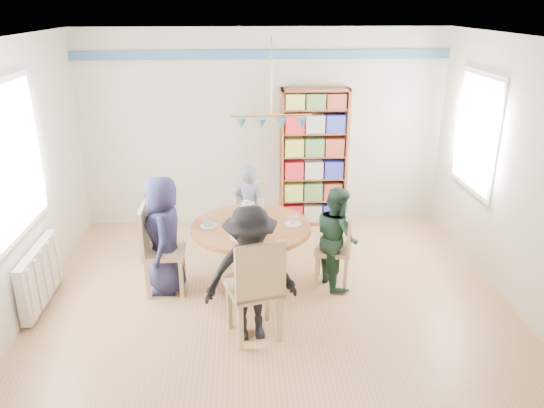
{
  "coord_description": "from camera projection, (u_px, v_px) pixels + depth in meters",
  "views": [
    {
      "loc": [
        -0.3,
        -4.69,
        3.01
      ],
      "look_at": [
        0.0,
        0.4,
        1.05
      ],
      "focal_mm": 35.0,
      "sensor_mm": 36.0,
      "label": 1
    }
  ],
  "objects": [
    {
      "name": "ground",
      "position": [
        274.0,
        313.0,
        5.47
      ],
      "size": [
        5.0,
        5.0,
        0.0
      ],
      "primitive_type": "plane",
      "color": "tan"
    },
    {
      "name": "room_shell",
      "position": [
        245.0,
        137.0,
        5.67
      ],
      "size": [
        5.0,
        5.0,
        5.0
      ],
      "color": "white",
      "rests_on": "ground"
    },
    {
      "name": "radiator",
      "position": [
        40.0,
        275.0,
        5.49
      ],
      "size": [
        0.12,
        1.0,
        0.6
      ],
      "color": "silver",
      "rests_on": "ground"
    },
    {
      "name": "dining_table",
      "position": [
        251.0,
        242.0,
        5.77
      ],
      "size": [
        1.3,
        1.3,
        0.75
      ],
      "color": "brown",
      "rests_on": "ground"
    },
    {
      "name": "chair_left",
      "position": [
        156.0,
        246.0,
        5.7
      ],
      "size": [
        0.45,
        0.45,
        0.99
      ],
      "color": "tan",
      "rests_on": "ground"
    },
    {
      "name": "chair_right",
      "position": [
        339.0,
        244.0,
        5.87
      ],
      "size": [
        0.47,
        0.47,
        0.88
      ],
      "color": "tan",
      "rests_on": "ground"
    },
    {
      "name": "chair_far",
      "position": [
        253.0,
        215.0,
        6.72
      ],
      "size": [
        0.47,
        0.47,
        0.86
      ],
      "color": "tan",
      "rests_on": "ground"
    },
    {
      "name": "chair_near",
      "position": [
        256.0,
        286.0,
        4.83
      ],
      "size": [
        0.58,
        0.58,
        1.05
      ],
      "color": "tan",
      "rests_on": "ground"
    },
    {
      "name": "person_left",
      "position": [
        164.0,
        235.0,
        5.7
      ],
      "size": [
        0.47,
        0.67,
        1.31
      ],
      "primitive_type": "imported",
      "rotation": [
        0.0,
        0.0,
        -1.49
      ],
      "color": "#1B1D3D",
      "rests_on": "ground"
    },
    {
      "name": "person_right",
      "position": [
        337.0,
        237.0,
        5.83
      ],
      "size": [
        0.56,
        0.65,
        1.15
      ],
      "primitive_type": "imported",
      "rotation": [
        0.0,
        0.0,
        1.82
      ],
      "color": "#1A3426",
      "rests_on": "ground"
    },
    {
      "name": "person_far",
      "position": [
        249.0,
        209.0,
        6.64
      ],
      "size": [
        0.49,
        0.4,
        1.14
      ],
      "primitive_type": "imported",
      "rotation": [
        0.0,
        0.0,
        2.78
      ],
      "color": "gray",
      "rests_on": "ground"
    },
    {
      "name": "person_near",
      "position": [
        251.0,
        274.0,
        4.85
      ],
      "size": [
        0.91,
        0.58,
        1.33
      ],
      "primitive_type": "imported",
      "rotation": [
        0.0,
        0.0,
        0.1
      ],
      "color": "black",
      "rests_on": "ground"
    },
    {
      "name": "bookshelf",
      "position": [
        313.0,
        160.0,
        7.34
      ],
      "size": [
        0.92,
        0.28,
        1.93
      ],
      "color": "brown",
      "rests_on": "ground"
    },
    {
      "name": "tableware",
      "position": [
        249.0,
        219.0,
        5.7
      ],
      "size": [
        1.09,
        1.09,
        0.29
      ],
      "color": "white",
      "rests_on": "dining_table"
    }
  ]
}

